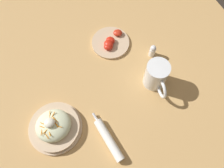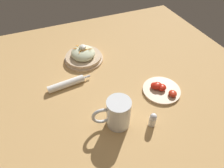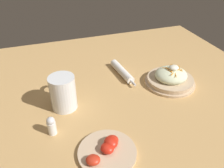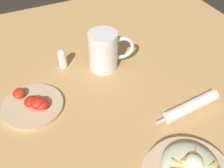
{
  "view_description": "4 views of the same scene",
  "coord_description": "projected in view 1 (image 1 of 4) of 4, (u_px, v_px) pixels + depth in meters",
  "views": [
    {
      "loc": [
        -0.16,
        -0.39,
        0.92
      ],
      "look_at": [
        0.01,
        -0.05,
        0.07
      ],
      "focal_mm": 36.93,
      "sensor_mm": 36.0,
      "label": 1
    },
    {
      "loc": [
        0.6,
        -0.29,
        0.68
      ],
      "look_at": [
        0.02,
        -0.05,
        0.05
      ],
      "focal_mm": 31.48,
      "sensor_mm": 36.0,
      "label": 2
    },
    {
      "loc": [
        0.23,
        0.59,
        0.56
      ],
      "look_at": [
        0.01,
        -0.06,
        0.08
      ],
      "focal_mm": 36.27,
      "sensor_mm": 36.0,
      "label": 3
    },
    {
      "loc": [
        -0.48,
        0.19,
        0.58
      ],
      "look_at": [
        0.03,
        -0.05,
        0.07
      ],
      "focal_mm": 43.91,
      "sensor_mm": 36.0,
      "label": 4
    }
  ],
  "objects": [
    {
      "name": "ground_plane",
      "position": [
        106.0,
        82.0,
        1.01
      ],
      "size": [
        1.43,
        1.43,
        0.0
      ],
      "primitive_type": "plane",
      "color": "tan"
    },
    {
      "name": "salad_plate",
      "position": [
        54.0,
        126.0,
        0.9
      ],
      "size": [
        0.21,
        0.21,
        0.09
      ],
      "color": "#D1B28E",
      "rests_on": "ground_plane"
    },
    {
      "name": "beer_mug",
      "position": [
        156.0,
        76.0,
        0.96
      ],
      "size": [
        0.09,
        0.15,
        0.13
      ],
      "color": "white",
      "rests_on": "ground_plane"
    },
    {
      "name": "napkin_roll",
      "position": [
        109.0,
        140.0,
        0.89
      ],
      "size": [
        0.05,
        0.21,
        0.03
      ],
      "color": "white",
      "rests_on": "ground_plane"
    },
    {
      "name": "tomato_plate",
      "position": [
        111.0,
        42.0,
        1.08
      ],
      "size": [
        0.18,
        0.18,
        0.04
      ],
      "color": "#D1B28E",
      "rests_on": "ground_plane"
    },
    {
      "name": "salt_shaker",
      "position": [
        153.0,
        51.0,
        1.03
      ],
      "size": [
        0.03,
        0.03,
        0.07
      ],
      "color": "white",
      "rests_on": "ground_plane"
    }
  ]
}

